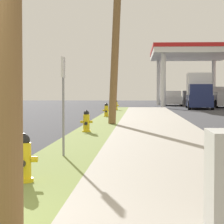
{
  "coord_description": "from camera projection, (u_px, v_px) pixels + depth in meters",
  "views": [
    {
      "loc": [
        2.32,
        -4.37,
        1.5
      ],
      "look_at": [
        1.2,
        16.07,
        0.66
      ],
      "focal_mm": 80.37,
      "sensor_mm": 36.0,
      "label": 1
    }
  ],
  "objects": [
    {
      "name": "fire_hydrant_third",
      "position": [
        106.0,
        111.0,
        27.6
      ],
      "size": [
        0.42,
        0.37,
        0.74
      ],
      "color": "yellow",
      "rests_on": "grass_verge"
    },
    {
      "name": "fire_hydrant_nearest",
      "position": [
        24.0,
        161.0,
        7.64
      ],
      "size": [
        0.42,
        0.38,
        0.74
      ],
      "color": "yellow",
      "rests_on": "grass_verge"
    },
    {
      "name": "fire_hydrant_second",
      "position": [
        86.0,
        122.0,
        17.12
      ],
      "size": [
        0.42,
        0.38,
        0.74
      ],
      "color": "yellow",
      "rests_on": "grass_verge"
    },
    {
      "name": "truck_silver_on_apron",
      "position": [
        221.0,
        98.0,
        47.46
      ],
      "size": [
        2.5,
        5.54,
        1.97
      ],
      "color": "#BCBCC1",
      "rests_on": "ground"
    },
    {
      "name": "street_sign_post",
      "position": [
        63.0,
        85.0,
        10.71
      ],
      "size": [
        0.05,
        0.36,
        2.12
      ],
      "color": "gray",
      "rests_on": "grass_verge"
    },
    {
      "name": "truck_navy_at_forecourt",
      "position": [
        199.0,
        92.0,
        43.69
      ],
      "size": [
        2.45,
        6.5,
        3.11
      ],
      "color": "navy",
      "rests_on": "ground"
    },
    {
      "name": "utility_pole_midground",
      "position": [
        117.0,
        13.0,
        21.42
      ],
      "size": [
        1.15,
        1.15,
        9.34
      ],
      "color": "olive",
      "rests_on": "grass_verge"
    },
    {
      "name": "fire_hydrant_fourth",
      "position": [
        116.0,
        106.0,
        37.52
      ],
      "size": [
        0.42,
        0.38,
        0.74
      ],
      "color": "yellow",
      "rests_on": "grass_verge"
    },
    {
      "name": "car_white_by_near_pump",
      "position": [
        173.0,
        99.0,
        54.12
      ],
      "size": [
        2.11,
        4.57,
        1.57
      ],
      "color": "white",
      "rests_on": "ground"
    }
  ]
}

